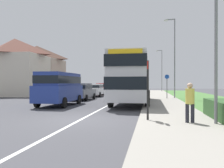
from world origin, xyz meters
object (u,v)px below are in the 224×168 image
(double_decker_bus, at_px, (132,77))
(pedestrian_at_stop, at_px, (190,101))
(parked_car_red, at_px, (103,88))
(street_lamp_mid, at_px, (174,54))
(parked_van_blue, at_px, (60,86))
(cycle_route_sign, at_px, (167,85))
(street_lamp_far, at_px, (161,68))
(street_lamp_near, at_px, (213,10))
(bus_stop_sign, at_px, (148,86))
(parked_car_white, at_px, (95,89))
(parked_car_grey, at_px, (82,91))

(double_decker_bus, height_order, pedestrian_at_stop, double_decker_bus)
(parked_car_red, distance_m, street_lamp_mid, 12.74)
(parked_van_blue, xyz_separation_m, pedestrian_at_stop, (8.10, -6.49, -0.44))
(pedestrian_at_stop, relative_size, cycle_route_sign, 0.66)
(parked_car_red, height_order, street_lamp_mid, street_lamp_mid)
(cycle_route_sign, distance_m, street_lamp_far, 21.08)
(street_lamp_near, bearing_deg, cycle_route_sign, 92.89)
(cycle_route_sign, bearing_deg, bus_stop_sign, -97.29)
(parked_car_white, bearing_deg, parked_van_blue, -89.30)
(parked_van_blue, height_order, bus_stop_sign, bus_stop_sign)
(parked_car_grey, distance_m, parked_car_red, 10.74)
(double_decker_bus, relative_size, street_lamp_mid, 1.22)
(double_decker_bus, distance_m, street_lamp_far, 26.39)
(parked_car_red, height_order, cycle_route_sign, cycle_route_sign)
(parked_car_red, relative_size, street_lamp_far, 0.50)
(double_decker_bus, height_order, street_lamp_near, street_lamp_near)
(parked_car_red, bearing_deg, street_lamp_near, -68.34)
(double_decker_bus, height_order, parked_car_red, double_decker_bus)
(pedestrian_at_stop, distance_m, street_lamp_far, 35.09)
(pedestrian_at_stop, distance_m, bus_stop_sign, 1.76)
(bus_stop_sign, height_order, street_lamp_far, street_lamp_far)
(parked_car_white, height_order, parked_car_red, parked_car_red)
(parked_car_grey, height_order, parked_car_red, parked_car_red)
(double_decker_bus, xyz_separation_m, parked_car_grey, (-5.23, 3.32, -1.24))
(street_lamp_near, height_order, street_lamp_far, street_lamp_far)
(pedestrian_at_stop, relative_size, street_lamp_near, 0.22)
(parked_car_red, bearing_deg, pedestrian_at_stop, -70.12)
(street_lamp_near, height_order, street_lamp_mid, street_lamp_mid)
(parked_car_red, relative_size, bus_stop_sign, 1.53)
(street_lamp_near, bearing_deg, parked_car_red, 111.66)
(parked_van_blue, bearing_deg, street_lamp_far, 73.08)
(double_decker_bus, relative_size, bus_stop_sign, 3.91)
(bus_stop_sign, height_order, street_lamp_mid, street_lamp_mid)
(double_decker_bus, xyz_separation_m, pedestrian_at_stop, (2.96, -8.86, -1.17))
(parked_van_blue, relative_size, street_lamp_near, 0.64)
(parked_van_blue, xyz_separation_m, street_lamp_mid, (8.96, 8.43, 3.31))
(street_lamp_mid, bearing_deg, parked_van_blue, -136.75)
(parked_car_white, bearing_deg, street_lamp_far, 62.67)
(bus_stop_sign, relative_size, street_lamp_far, 0.33)
(pedestrian_at_stop, bearing_deg, double_decker_bus, 108.49)
(pedestrian_at_stop, xyz_separation_m, cycle_route_sign, (0.12, 14.06, 0.45))
(pedestrian_at_stop, relative_size, street_lamp_mid, 0.20)
(cycle_route_sign, distance_m, street_lamp_mid, 3.49)
(parked_car_grey, distance_m, street_lamp_near, 15.60)
(pedestrian_at_stop, bearing_deg, cycle_route_sign, 89.49)
(pedestrian_at_stop, height_order, street_lamp_far, street_lamp_far)
(bus_stop_sign, bearing_deg, street_lamp_mid, 80.28)
(parked_car_red, xyz_separation_m, pedestrian_at_stop, (8.29, -22.92, 0.07))
(parked_car_grey, xyz_separation_m, street_lamp_mid, (9.06, 2.75, 3.82))
(parked_car_red, xyz_separation_m, cycle_route_sign, (8.41, -8.86, 0.52))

